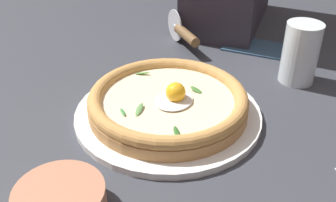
# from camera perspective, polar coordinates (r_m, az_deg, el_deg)

# --- Properties ---
(ground_plane) EXTENTS (2.40, 2.40, 0.03)m
(ground_plane) POSITION_cam_1_polar(r_m,az_deg,el_deg) (0.70, -2.88, -3.54)
(ground_plane) COLOR #363840
(ground_plane) RESTS_ON ground
(pizza_plate) EXTENTS (0.32, 0.32, 0.01)m
(pizza_plate) POSITION_cam_1_polar(r_m,az_deg,el_deg) (0.69, 0.00, -1.82)
(pizza_plate) COLOR white
(pizza_plate) RESTS_ON ground
(pizza) EXTENTS (0.27, 0.27, 0.06)m
(pizza) POSITION_cam_1_polar(r_m,az_deg,el_deg) (0.68, 0.02, -0.04)
(pizza) COLOR tan
(pizza) RESTS_ON pizza_plate
(side_bowl) EXTENTS (0.12, 0.12, 0.04)m
(side_bowl) POSITION_cam_1_polar(r_m,az_deg,el_deg) (0.54, -15.12, -13.64)
(side_bowl) COLOR #B57555
(side_bowl) RESTS_ON ground
(pizza_cutter) EXTENTS (0.10, 0.13, 0.08)m
(pizza_cutter) POSITION_cam_1_polar(r_m,az_deg,el_deg) (0.93, 2.16, 9.78)
(pizza_cutter) COLOR silver
(pizza_cutter) RESTS_ON ground
(drinking_glass) EXTENTS (0.07, 0.07, 0.12)m
(drinking_glass) POSITION_cam_1_polar(r_m,az_deg,el_deg) (0.82, 18.26, 5.94)
(drinking_glass) COLOR silver
(drinking_glass) RESTS_ON ground
(folded_napkin) EXTENTS (0.11, 0.15, 0.01)m
(folded_napkin) POSITION_cam_1_polar(r_m,az_deg,el_deg) (0.96, 12.31, 7.64)
(folded_napkin) COLOR #2E4861
(folded_napkin) RESTS_ON ground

